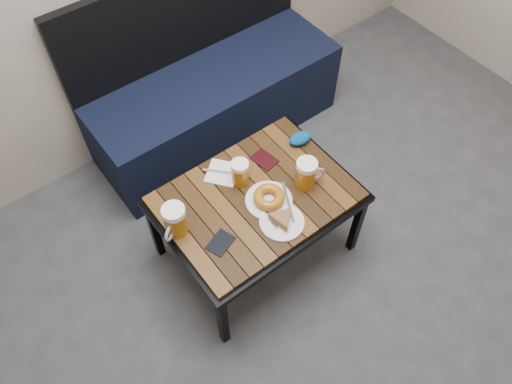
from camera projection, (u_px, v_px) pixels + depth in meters
bench at (213, 97)px, 2.78m from camera, size 1.40×0.50×0.95m
cafe_table at (256, 202)px, 2.18m from camera, size 0.84×0.62×0.47m
beer_mug_left at (175, 221)px, 1.99m from camera, size 0.14×0.12×0.15m
beer_mug_centre at (240, 172)px, 2.14m from camera, size 0.12×0.10×0.12m
beer_mug_right at (307, 174)px, 2.13m from camera, size 0.14×0.11×0.15m
plate_pie at (282, 220)px, 2.05m from camera, size 0.19×0.19×0.05m
plate_bagel at (269, 199)px, 2.11m from camera, size 0.21×0.26×0.06m
napkin_left at (222, 173)px, 2.21m from camera, size 0.19×0.19×0.01m
napkin_right at (277, 210)px, 2.10m from camera, size 0.14×0.13×0.01m
passport_navy at (221, 243)px, 2.01m from camera, size 0.13×0.11×0.01m
passport_burgundy at (264, 160)px, 2.26m from camera, size 0.10×0.13×0.01m
knit_pouch at (300, 138)px, 2.31m from camera, size 0.12×0.08×0.05m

